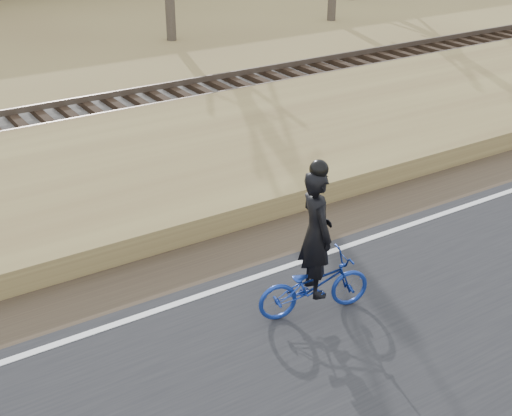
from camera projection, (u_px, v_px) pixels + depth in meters
ground at (287, 278)px, 11.32m from camera, size 120.00×120.00×0.00m
road at (395, 360)px, 9.41m from camera, size 120.00×6.00×0.06m
edge_line at (279, 269)px, 11.44m from camera, size 120.00×0.12×0.01m
shoulder at (247, 246)px, 12.22m from camera, size 120.00×1.60×0.04m
embankment at (168, 177)px, 14.40m from camera, size 120.00×5.00×0.44m
ballast at (98, 124)px, 17.27m from camera, size 120.00×3.00×0.45m
railroad at (97, 112)px, 17.14m from camera, size 120.00×2.40×0.29m
cyclist at (315, 264)px, 10.03m from camera, size 1.78×0.96×2.37m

